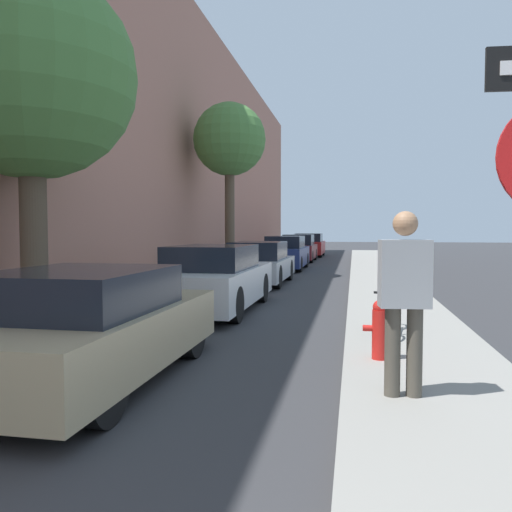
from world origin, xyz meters
TOP-DOWN VIEW (x-y plane):
  - ground_plane at (0.00, 16.00)m, footprint 120.00×120.00m
  - sidewalk_left at (-2.90, 16.00)m, footprint 2.00×52.00m
  - sidewalk_right at (2.90, 16.00)m, footprint 2.00×52.00m
  - building_facade_left at (-4.25, 16.00)m, footprint 0.70×52.00m
  - parked_car_champagne at (-0.97, 5.49)m, footprint 1.86×4.03m
  - parked_car_white at (-0.91, 10.76)m, footprint 1.74×4.58m
  - parked_car_silver at (-0.96, 16.29)m, footprint 1.77×4.38m
  - parked_car_navy at (-0.90, 22.44)m, footprint 1.69×4.56m
  - parked_car_maroon at (-0.95, 28.32)m, footprint 1.75×4.23m
  - parked_car_red at (-0.85, 33.72)m, footprint 1.85×4.50m
  - street_tree_near at (-3.21, 7.85)m, footprint 3.46×3.46m
  - street_tree_far at (-2.36, 18.04)m, footprint 2.58×2.58m
  - fire_hydrant at (2.35, 6.68)m, footprint 0.42×0.19m
  - pedestrian at (2.50, 5.27)m, footprint 0.50×0.30m
  - bicycle at (2.51, 8.29)m, footprint 0.44×1.60m

SIDE VIEW (x-z plane):
  - ground_plane at x=0.00m, z-range 0.00..0.00m
  - sidewalk_left at x=-2.90m, z-range 0.00..0.12m
  - sidewalk_right at x=2.90m, z-range 0.00..0.12m
  - bicycle at x=2.51m, z-range 0.13..0.79m
  - fire_hydrant at x=2.35m, z-range 0.13..0.87m
  - parked_car_champagne at x=-0.97m, z-range -0.01..1.28m
  - parked_car_silver at x=-0.96m, z-range -0.03..1.33m
  - parked_car_white at x=-0.91m, z-range -0.03..1.38m
  - parked_car_maroon at x=-0.95m, z-range -0.04..1.44m
  - parked_car_navy at x=-0.90m, z-range -0.03..1.43m
  - parked_car_red at x=-0.85m, z-range -0.03..1.48m
  - pedestrian at x=2.50m, z-range 0.23..2.02m
  - street_tree_near at x=-3.21m, z-range 1.31..7.21m
  - street_tree_far at x=-2.36m, z-range 1.81..7.94m
  - building_facade_left at x=-4.25m, z-range 0.00..10.26m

